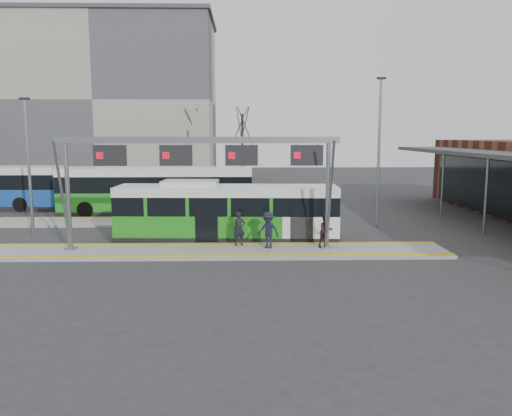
{
  "coord_description": "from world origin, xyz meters",
  "views": [
    {
      "loc": [
        1.62,
        -22.66,
        5.47
      ],
      "look_at": [
        2.23,
        3.0,
        1.66
      ],
      "focal_mm": 35.0,
      "sensor_mm": 36.0,
      "label": 1
    }
  ],
  "objects_px": {
    "passenger_b": "(326,231)",
    "passenger_c": "(268,230)",
    "hero_bus": "(227,213)",
    "passenger_a": "(239,229)",
    "gantry": "(201,160)"
  },
  "relations": [
    {
      "from": "gantry",
      "to": "passenger_a",
      "type": "relative_size",
      "value": 7.94
    },
    {
      "from": "passenger_b",
      "to": "hero_bus",
      "type": "bearing_deg",
      "value": 122.84
    },
    {
      "from": "passenger_c",
      "to": "hero_bus",
      "type": "bearing_deg",
      "value": 157.96
    },
    {
      "from": "gantry",
      "to": "passenger_a",
      "type": "height_order",
      "value": "gantry"
    },
    {
      "from": "passenger_b",
      "to": "passenger_c",
      "type": "height_order",
      "value": "passenger_c"
    },
    {
      "from": "passenger_b",
      "to": "passenger_c",
      "type": "relative_size",
      "value": 0.9
    },
    {
      "from": "gantry",
      "to": "passenger_b",
      "type": "xyz_separation_m",
      "value": [
        5.83,
        0.18,
        -3.38
      ]
    },
    {
      "from": "gantry",
      "to": "passenger_a",
      "type": "xyz_separation_m",
      "value": [
        1.71,
        0.63,
        -3.33
      ]
    },
    {
      "from": "gantry",
      "to": "hero_bus",
      "type": "bearing_deg",
      "value": 68.28
    },
    {
      "from": "hero_bus",
      "to": "passenger_b",
      "type": "relative_size",
      "value": 7.38
    },
    {
      "from": "hero_bus",
      "to": "passenger_a",
      "type": "relative_size",
      "value": 6.97
    },
    {
      "from": "hero_bus",
      "to": "passenger_b",
      "type": "bearing_deg",
      "value": -24.57
    },
    {
      "from": "passenger_b",
      "to": "passenger_c",
      "type": "xyz_separation_m",
      "value": [
        -2.75,
        -0.15,
        0.08
      ]
    },
    {
      "from": "gantry",
      "to": "hero_bus",
      "type": "xyz_separation_m",
      "value": [
        1.04,
        2.61,
        -2.87
      ]
    },
    {
      "from": "hero_bus",
      "to": "passenger_c",
      "type": "relative_size",
      "value": 6.65
    }
  ]
}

